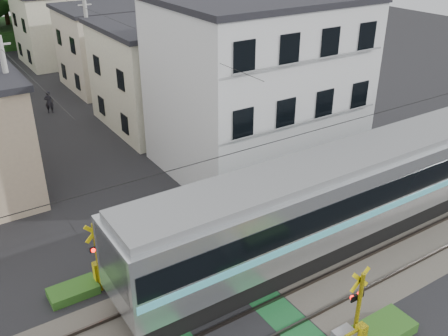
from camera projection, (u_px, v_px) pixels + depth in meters
ground at (219, 316)px, 17.84m from camera, size 120.00×120.00×0.00m
track_bed at (219, 315)px, 17.82m from camera, size 120.00×120.00×0.14m
crossing_signal_near at (347, 336)px, 16.03m from camera, size 4.74×0.65×3.09m
crossing_signal_far at (110, 270)px, 19.00m from camera, size 4.74×0.65×3.09m
apartment_block at (257, 84)px, 26.98m from camera, size 10.20×8.36×9.30m
houses_row at (29, 64)px, 35.91m from camera, size 22.07×31.35×6.80m
catenary at (350, 181)px, 19.11m from camera, size 60.00×5.04×7.00m
utility_poles at (17, 65)px, 32.72m from camera, size 7.90×42.00×8.00m
pedestrian at (49, 102)px, 35.94m from camera, size 0.70×0.57×1.65m
weed_patches at (260, 295)px, 18.54m from camera, size 10.25×8.80×0.40m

